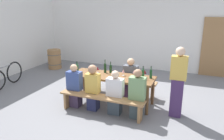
# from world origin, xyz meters

# --- Properties ---
(ground_plane) EXTENTS (24.00, 24.00, 0.00)m
(ground_plane) POSITION_xyz_m (0.00, 0.00, 0.00)
(ground_plane) COLOR slate
(back_wall) EXTENTS (14.00, 0.20, 3.20)m
(back_wall) POSITION_xyz_m (0.00, 3.67, 1.60)
(back_wall) COLOR white
(back_wall) RESTS_ON ground
(wooden_door) EXTENTS (0.90, 0.06, 2.10)m
(wooden_door) POSITION_xyz_m (2.52, 3.53, 1.05)
(wooden_door) COLOR #9E7247
(wooden_door) RESTS_ON ground
(tasting_table) EXTENTS (2.17, 0.75, 0.75)m
(tasting_table) POSITION_xyz_m (0.00, 0.00, 0.67)
(tasting_table) COLOR brown
(tasting_table) RESTS_ON ground
(bench_near) EXTENTS (2.07, 0.30, 0.45)m
(bench_near) POSITION_xyz_m (0.00, -0.67, 0.36)
(bench_near) COLOR #9E7247
(bench_near) RESTS_ON ground
(bench_far) EXTENTS (2.07, 0.30, 0.45)m
(bench_far) POSITION_xyz_m (0.00, 0.67, 0.36)
(bench_far) COLOR #9E7247
(bench_far) RESTS_ON ground
(wine_bottle_0) EXTENTS (0.06, 0.06, 0.31)m
(wine_bottle_0) POSITION_xyz_m (0.96, 0.15, 0.86)
(wine_bottle_0) COLOR #194723
(wine_bottle_0) RESTS_ON tasting_table
(wine_bottle_1) EXTENTS (0.07, 0.07, 0.30)m
(wine_bottle_1) POSITION_xyz_m (-0.12, 0.21, 0.86)
(wine_bottle_1) COLOR #143319
(wine_bottle_1) RESTS_ON tasting_table
(wine_bottle_2) EXTENTS (0.06, 0.06, 0.36)m
(wine_bottle_2) POSITION_xyz_m (-0.27, 0.19, 0.88)
(wine_bottle_2) COLOR #143319
(wine_bottle_2) RESTS_ON tasting_table
(wine_bottle_3) EXTENTS (0.08, 0.08, 0.34)m
(wine_bottle_3) POSITION_xyz_m (-0.89, -0.20, 0.88)
(wine_bottle_3) COLOR #194723
(wine_bottle_3) RESTS_ON tasting_table
(wine_bottle_4) EXTENTS (0.07, 0.07, 0.32)m
(wine_bottle_4) POSITION_xyz_m (0.79, 0.06, 0.87)
(wine_bottle_4) COLOR #194723
(wine_bottle_4) RESTS_ON tasting_table
(wine_glass_0) EXTENTS (0.08, 0.08, 0.16)m
(wine_glass_0) POSITION_xyz_m (-0.45, 0.09, 0.86)
(wine_glass_0) COLOR silver
(wine_glass_0) RESTS_ON tasting_table
(wine_glass_1) EXTENTS (0.07, 0.07, 0.17)m
(wine_glass_1) POSITION_xyz_m (0.26, 0.12, 0.87)
(wine_glass_1) COLOR silver
(wine_glass_1) RESTS_ON tasting_table
(wine_glass_2) EXTENTS (0.07, 0.07, 0.19)m
(wine_glass_2) POSITION_xyz_m (0.81, 0.18, 0.88)
(wine_glass_2) COLOR silver
(wine_glass_2) RESTS_ON tasting_table
(wine_glass_3) EXTENTS (0.07, 0.07, 0.16)m
(wine_glass_3) POSITION_xyz_m (0.54, 0.15, 0.87)
(wine_glass_3) COLOR silver
(wine_glass_3) RESTS_ON tasting_table
(seated_guest_near_0) EXTENTS (0.37, 0.24, 1.10)m
(seated_guest_near_0) POSITION_xyz_m (-0.79, -0.52, 0.52)
(seated_guest_near_0) COLOR #41324F
(seated_guest_near_0) RESTS_ON ground
(seated_guest_near_1) EXTENTS (0.33, 0.24, 1.14)m
(seated_guest_near_1) POSITION_xyz_m (-0.29, -0.52, 0.56)
(seated_guest_near_1) COLOR navy
(seated_guest_near_1) RESTS_ON ground
(seated_guest_near_2) EXTENTS (0.39, 0.24, 1.06)m
(seated_guest_near_2) POSITION_xyz_m (0.29, -0.52, 0.49)
(seated_guest_near_2) COLOR #3A4550
(seated_guest_near_2) RESTS_ON ground
(seated_guest_near_3) EXTENTS (0.36, 0.24, 1.15)m
(seated_guest_near_3) POSITION_xyz_m (0.81, -0.52, 0.54)
(seated_guest_near_3) COLOR #3E4E53
(seated_guest_near_3) RESTS_ON ground
(seated_guest_far_0) EXTENTS (0.40, 0.24, 1.12)m
(seated_guest_far_0) POSITION_xyz_m (0.33, 0.52, 0.53)
(seated_guest_far_0) COLOR #523050
(seated_guest_far_0) RESTS_ON ground
(standing_host) EXTENTS (0.35, 0.24, 1.62)m
(standing_host) POSITION_xyz_m (1.63, -0.10, 0.79)
(standing_host) COLOR #432A5A
(standing_host) RESTS_ON ground
(wine_barrel) EXTENTS (0.56, 0.56, 0.78)m
(wine_barrel) POSITION_xyz_m (-3.42, 2.24, 0.39)
(wine_barrel) COLOR #9E7247
(wine_barrel) RESTS_ON ground
(parked_bicycle_0) EXTENTS (0.26, 1.73, 0.90)m
(parked_bicycle_0) POSITION_xyz_m (-3.56, -0.22, 0.37)
(parked_bicycle_0) COLOR black
(parked_bicycle_0) RESTS_ON ground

